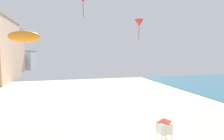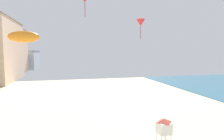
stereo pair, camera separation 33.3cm
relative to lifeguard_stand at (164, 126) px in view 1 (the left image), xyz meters
The scene contains 5 objects.
boardwalk_hotel_distant 75.65m from the lifeguard_stand, 114.20° to the left, with size 10.98×16.97×18.23m.
boardwalk_hotel_furthest 93.57m from the lifeguard_stand, 109.27° to the left, with size 15.24×19.53×9.32m.
lifeguard_stand is the anchor object (origin of this frame).
kite_red_delta_2 19.80m from the lifeguard_stand, 75.22° to the left, with size 1.46×1.46×3.31m.
kite_orange_parafoil_2 13.60m from the lifeguard_stand, behind, with size 2.20×0.61×0.85m.
Camera 1 is at (-2.05, 2.75, 8.30)m, focal length 29.36 mm.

